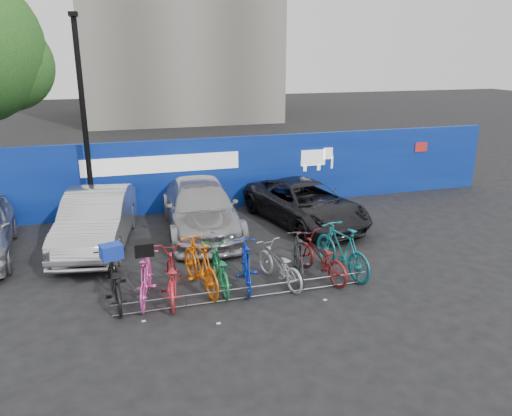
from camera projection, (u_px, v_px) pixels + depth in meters
name	position (u px, v px, depth m)	size (l,w,h in m)	color
ground	(240.00, 287.00, 11.26)	(100.00, 100.00, 0.00)	black
hoarding	(194.00, 175.00, 16.38)	(22.00, 0.18, 2.40)	navy
lamppost	(84.00, 117.00, 14.35)	(0.25, 0.50, 6.11)	black
bike_rack	(247.00, 293.00, 10.66)	(5.60, 0.03, 0.30)	#595B60
car_1	(97.00, 220.00, 13.43)	(1.60, 4.58, 1.51)	#AFB0B4
car_2	(201.00, 208.00, 14.56)	(2.04, 5.01, 1.45)	#9F9EA3
car_3	(305.00, 203.00, 15.24)	(2.15, 4.67, 1.30)	black
bike_0	(114.00, 281.00, 10.42)	(0.67, 1.93, 1.01)	black
bike_1	(146.00, 278.00, 10.52)	(0.50, 1.76, 1.06)	#E549A8
bike_2	(171.00, 276.00, 10.63)	(0.69, 1.97, 1.04)	red
bike_3	(200.00, 265.00, 10.98)	(0.56, 1.99, 1.19)	orange
bike_4	(219.00, 268.00, 11.13)	(0.63, 1.80, 0.95)	#187D44
bike_5	(246.00, 265.00, 11.15)	(0.50, 1.76, 1.06)	#0E2AA8
bike_6	(279.00, 265.00, 11.31)	(0.61, 1.76, 0.92)	#A6A9AE
bike_7	(299.00, 257.00, 11.57)	(0.50, 1.77, 1.06)	#272729
bike_8	(321.00, 257.00, 11.62)	(0.67, 1.92, 1.01)	maroon
bike_9	(342.00, 250.00, 11.77)	(0.57, 2.04, 1.22)	#146F76
cargo_crate	(111.00, 252.00, 10.22)	(0.43, 0.33, 0.31)	#1431AB
cargo_topcase	(144.00, 248.00, 10.32)	(0.39, 0.35, 0.29)	black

